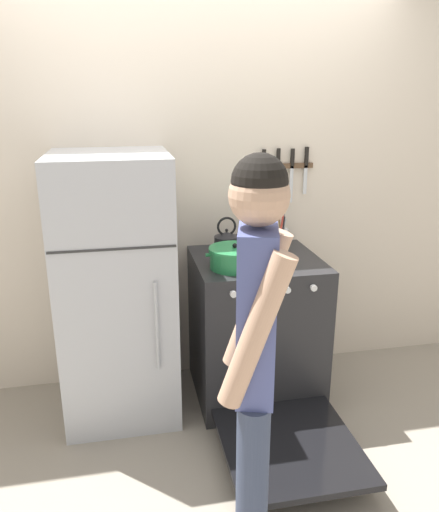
{
  "coord_description": "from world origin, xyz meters",
  "views": [
    {
      "loc": [
        -0.48,
        -3.1,
        1.86
      ],
      "look_at": [
        0.04,
        -0.49,
        0.99
      ],
      "focal_mm": 35.0,
      "sensor_mm": 36.0,
      "label": 1
    }
  ],
  "objects_px": {
    "utensil_jar": "(280,239)",
    "tea_kettle": "(227,242)",
    "refrigerator": "(117,289)",
    "person": "(255,360)",
    "dutch_oven_pot": "(235,258)",
    "stove_range": "(257,330)"
  },
  "relations": [
    {
      "from": "tea_kettle",
      "to": "utensil_jar",
      "type": "xyz_separation_m",
      "value": [
        0.35,
        0.01,
        -0.0
      ]
    },
    {
      "from": "stove_range",
      "to": "person",
      "type": "bearing_deg",
      "value": -106.23
    },
    {
      "from": "refrigerator",
      "to": "utensil_jar",
      "type": "xyz_separation_m",
      "value": [
        1.03,
        0.14,
        0.21
      ]
    },
    {
      "from": "tea_kettle",
      "to": "person",
      "type": "height_order",
      "value": "person"
    },
    {
      "from": "tea_kettle",
      "to": "person",
      "type": "relative_size",
      "value": 0.14
    },
    {
      "from": "refrigerator",
      "to": "dutch_oven_pot",
      "type": "bearing_deg",
      "value": -12.3
    },
    {
      "from": "refrigerator",
      "to": "utensil_jar",
      "type": "distance_m",
      "value": 1.06
    },
    {
      "from": "dutch_oven_pot",
      "to": "tea_kettle",
      "type": "bearing_deg",
      "value": 87.27
    },
    {
      "from": "stove_range",
      "to": "utensil_jar",
      "type": "relative_size",
      "value": 5.27
    },
    {
      "from": "refrigerator",
      "to": "tea_kettle",
      "type": "distance_m",
      "value": 0.72
    },
    {
      "from": "refrigerator",
      "to": "tea_kettle",
      "type": "xyz_separation_m",
      "value": [
        0.68,
        0.13,
        0.21
      ]
    },
    {
      "from": "refrigerator",
      "to": "dutch_oven_pot",
      "type": "distance_m",
      "value": 0.71
    },
    {
      "from": "refrigerator",
      "to": "person",
      "type": "relative_size",
      "value": 0.92
    },
    {
      "from": "dutch_oven_pot",
      "to": "refrigerator",
      "type": "bearing_deg",
      "value": 167.7
    },
    {
      "from": "dutch_oven_pot",
      "to": "tea_kettle",
      "type": "relative_size",
      "value": 1.45
    },
    {
      "from": "refrigerator",
      "to": "stove_range",
      "type": "height_order",
      "value": "refrigerator"
    },
    {
      "from": "utensil_jar",
      "to": "tea_kettle",
      "type": "bearing_deg",
      "value": -178.86
    },
    {
      "from": "stove_range",
      "to": "utensil_jar",
      "type": "height_order",
      "value": "utensil_jar"
    },
    {
      "from": "stove_range",
      "to": "dutch_oven_pot",
      "type": "bearing_deg",
      "value": -149.62
    },
    {
      "from": "stove_range",
      "to": "dutch_oven_pot",
      "type": "height_order",
      "value": "dutch_oven_pot"
    },
    {
      "from": "dutch_oven_pot",
      "to": "tea_kettle",
      "type": "xyz_separation_m",
      "value": [
        0.01,
        0.28,
        0.01
      ]
    },
    {
      "from": "stove_range",
      "to": "tea_kettle",
      "type": "distance_m",
      "value": 0.58
    }
  ]
}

